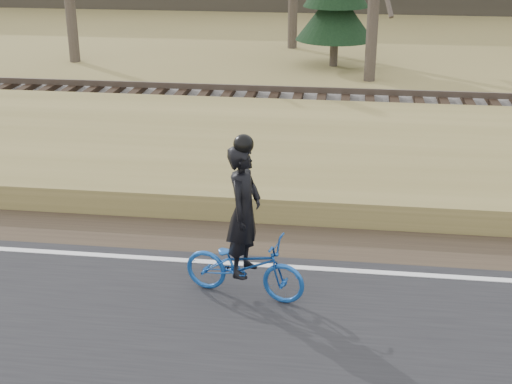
# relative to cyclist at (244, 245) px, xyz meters

# --- Properties ---
(cyclist) EXTENTS (1.77, 0.93, 2.28)m
(cyclist) POSITION_rel_cyclist_xyz_m (0.00, 0.00, 0.00)
(cyclist) COLOR #174B9F
(cyclist) RESTS_ON road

